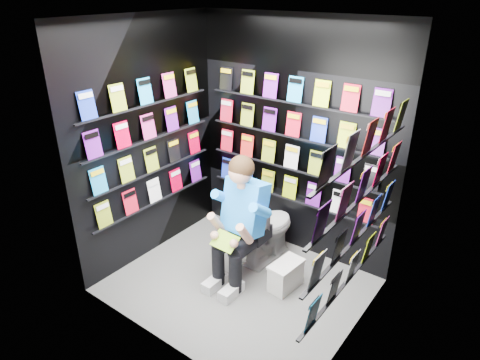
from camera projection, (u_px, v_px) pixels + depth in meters
The scene contains 14 objects.
floor at pixel (238, 285), 4.43m from camera, with size 2.40×2.40×0.00m, color #60605D.
ceiling at pixel (238, 18), 3.34m from camera, with size 2.40×2.40×0.00m, color white.
wall_back at pixel (294, 141), 4.61m from camera, with size 2.40×0.04×2.60m, color black.
wall_front at pixel (157, 213), 3.16m from camera, with size 2.40×0.04×2.60m, color black.
wall_left at pixel (148, 143), 4.54m from camera, with size 0.04×2.00×2.60m, color black.
wall_right at pixel (365, 208), 3.23m from camera, with size 0.04×2.00×2.60m, color black.
comics_back at pixel (292, 141), 4.59m from camera, with size 2.10×0.06×1.37m, color red, non-canonical shape.
comics_left at pixel (150, 143), 4.52m from camera, with size 0.06×1.70×1.37m, color red, non-canonical shape.
comics_right at pixel (361, 206), 3.25m from camera, with size 0.06×1.70×1.37m, color red, non-canonical shape.
toilet at pixel (266, 228), 4.75m from camera, with size 0.42×0.75×0.73m, color silver.
longbox at pixel (286, 276), 4.34m from camera, with size 0.20×0.36×0.27m, color silver.
longbox_lid at pixel (286, 264), 4.28m from camera, with size 0.22×0.38×0.03m, color silver.
reader at pixel (246, 207), 4.29m from camera, with size 0.57×0.83×1.53m, color #2485F1, non-canonical shape.
held_comic at pixel (225, 241), 4.13m from camera, with size 0.27×0.01×0.19m, color green.
Camera 1 is at (2.15, -2.85, 2.85)m, focal length 32.00 mm.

